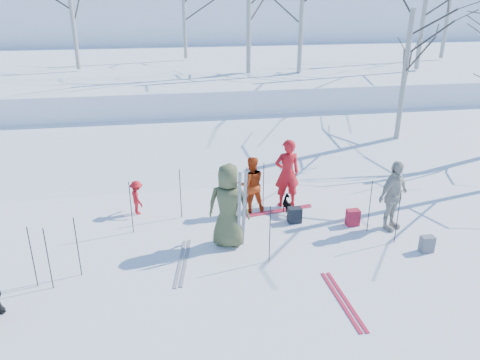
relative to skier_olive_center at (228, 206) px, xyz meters
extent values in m
plane|color=white|center=(0.39, -0.77, -0.99)|extent=(120.00, 120.00, 0.00)
cube|color=white|center=(0.39, 6.23, -0.84)|extent=(70.00, 9.49, 4.12)
cube|color=white|center=(0.39, 16.23, 0.01)|extent=(70.00, 18.00, 2.20)
cube|color=white|center=(0.39, 37.23, 1.01)|extent=(90.00, 30.00, 6.00)
imported|color=#474E2F|center=(0.00, 0.00, 0.00)|extent=(1.12, 0.92, 1.98)
imported|color=red|center=(1.87, 1.85, -0.04)|extent=(0.70, 0.47, 1.89)
imported|color=#B4340D|center=(0.86, 1.68, -0.23)|extent=(0.77, 0.62, 1.53)
imported|color=red|center=(-2.13, 2.02, -0.53)|extent=(0.53, 0.68, 0.92)
imported|color=beige|center=(4.06, 0.10, -0.10)|extent=(1.12, 0.87, 1.77)
imported|color=black|center=(1.79, 1.28, -0.74)|extent=(0.35, 0.63, 0.51)
cube|color=silver|center=(0.21, -0.21, -0.04)|extent=(0.09, 0.16, 1.90)
cube|color=silver|center=(0.33, -0.17, -0.04)|extent=(0.12, 0.23, 1.89)
cylinder|color=black|center=(3.46, 0.06, -0.32)|extent=(0.02, 0.02, 1.34)
cylinder|color=black|center=(-2.22, 0.97, -0.32)|extent=(0.02, 0.02, 1.34)
cylinder|color=black|center=(1.20, 1.69, -0.32)|extent=(0.02, 0.02, 1.34)
cylinder|color=black|center=(-3.22, -0.75, -0.32)|extent=(0.02, 0.02, 1.34)
cylinder|color=black|center=(3.86, -0.59, -0.32)|extent=(0.02, 0.02, 1.34)
cylinder|color=black|center=(-4.03, -1.01, -0.32)|extent=(0.02, 0.02, 1.34)
cylinder|color=black|center=(-1.01, 1.59, -0.32)|extent=(0.02, 0.02, 1.34)
cylinder|color=black|center=(0.76, -0.90, -0.32)|extent=(0.02, 0.02, 1.34)
cylinder|color=black|center=(0.70, 1.45, -0.32)|extent=(0.02, 0.02, 1.34)
cylinder|color=black|center=(-3.72, -1.12, -0.32)|extent=(0.02, 0.02, 1.34)
cube|color=#A6192E|center=(3.22, 0.41, -0.78)|extent=(0.32, 0.22, 0.42)
cube|color=slate|center=(4.38, -1.10, -0.80)|extent=(0.30, 0.20, 0.38)
cube|color=black|center=(1.82, 0.82, -0.79)|extent=(0.34, 0.24, 0.40)
camera|label=1|loc=(-1.37, -9.48, 4.54)|focal=35.00mm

